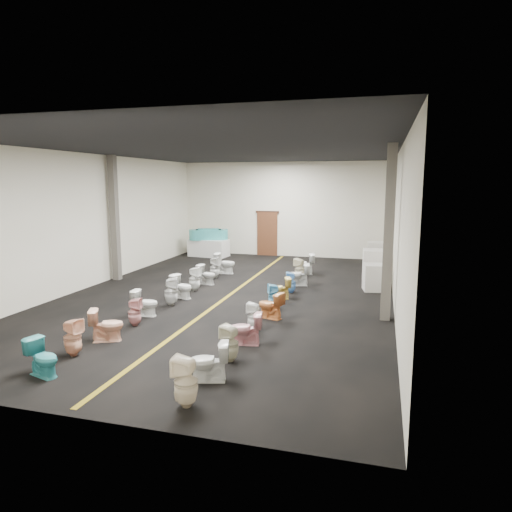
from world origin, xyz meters
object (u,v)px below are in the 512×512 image
object	(u,v)px
appliance_crate_b	(375,266)
toilet_right_5	(270,305)
toilet_right_10	(299,269)
toilet_right_8	(291,282)
toilet_right_0	(186,382)
toilet_left_3	(135,312)
toilet_left_4	(145,303)
toilet_left_1	(73,337)
toilet_left_0	(43,358)
toilet_right_3	(246,329)
bathtub	(209,234)
toilet_right_7	(280,288)
display_table	(209,248)
appliance_crate_a	(374,277)
toilet_left_6	(182,287)
toilet_left_5	(171,292)
toilet_left_8	(207,275)
toilet_right_4	(254,316)
toilet_left_7	(195,279)
appliance_crate_d	(376,255)
toilet_left_2	(107,325)
toilet_right_1	(209,362)
appliance_crate_c	(376,262)
toilet_right_11	(304,264)
toilet_right_6	(274,296)
toilet_left_9	(215,268)
toilet_left_10	(225,263)
toilet_right_9	(299,275)
toilet_right_2	(230,343)

from	to	relation	value
appliance_crate_b	toilet_right_5	world-z (taller)	appliance_crate_b
toilet_right_10	toilet_right_8	bearing A→B (deg)	22.60
toilet_right_0	toilet_left_3	bearing A→B (deg)	-143.46
toilet_left_4	toilet_left_1	bearing A→B (deg)	176.06
toilet_left_0	toilet_right_3	size ratio (longest dim) A/B	0.98
bathtub	toilet_right_7	world-z (taller)	bathtub
display_table	bathtub	bearing A→B (deg)	116.57
appliance_crate_a	toilet_left_6	distance (m)	6.28
toilet_left_5	toilet_left_8	size ratio (longest dim) A/B	1.21
toilet_right_0	appliance_crate_b	bearing A→B (deg)	161.59
toilet_right_4	toilet_right_10	bearing A→B (deg)	-178.85
toilet_left_8	toilet_right_3	bearing A→B (deg)	-138.38
toilet_left_7	toilet_right_8	xyz separation A→B (m)	(3.12, 0.58, -0.06)
toilet_left_4	toilet_right_4	size ratio (longest dim) A/B	1.01
appliance_crate_d	toilet_right_7	bearing A→B (deg)	-113.80
toilet_left_2	toilet_right_1	distance (m)	3.29
appliance_crate_c	toilet_right_11	bearing A→B (deg)	-161.22
toilet_left_2	toilet_left_1	bearing A→B (deg)	146.93
toilet_left_4	toilet_right_6	bearing A→B (deg)	-66.29
appliance_crate_b	toilet_left_8	distance (m)	6.00
toilet_left_4	toilet_right_3	bearing A→B (deg)	-117.00
display_table	toilet_right_6	xyz separation A→B (m)	(5.15, -8.13, -0.06)
appliance_crate_a	toilet_right_11	bearing A→B (deg)	142.78
toilet_right_3	toilet_right_5	size ratio (longest dim) A/B	1.01
toilet_left_7	toilet_right_5	world-z (taller)	toilet_left_7
appliance_crate_a	toilet_left_9	distance (m)	5.76
bathtub	toilet_right_4	distance (m)	11.41
toilet_right_1	toilet_right_3	size ratio (longest dim) A/B	1.01
appliance_crate_a	toilet_left_10	size ratio (longest dim) A/B	1.08
toilet_right_1	appliance_crate_b	bearing A→B (deg)	147.91
toilet_left_3	toilet_right_6	xyz separation A→B (m)	(2.96, 2.50, -0.00)
toilet_left_2	toilet_right_7	world-z (taller)	toilet_left_2
toilet_left_4	toilet_right_10	xyz separation A→B (m)	(3.16, 5.69, 0.04)
bathtub	toilet_right_3	size ratio (longest dim) A/B	2.48
display_table	toilet_right_10	world-z (taller)	display_table
toilet_left_6	toilet_right_0	distance (m)	7.02
toilet_right_6	toilet_left_1	bearing A→B (deg)	-58.74
toilet_left_1	toilet_right_4	bearing A→B (deg)	-42.60
toilet_left_9	toilet_right_4	xyz separation A→B (m)	(3.04, -5.41, -0.06)
toilet_right_6	toilet_right_9	bearing A→B (deg)	152.62
toilet_left_8	toilet_left_9	distance (m)	0.99
bathtub	toilet_left_2	size ratio (longest dim) A/B	2.40
appliance_crate_b	toilet_left_7	bearing A→B (deg)	-152.63
toilet_left_9	appliance_crate_d	bearing A→B (deg)	-43.88
toilet_left_0	toilet_right_8	world-z (taller)	toilet_left_0
appliance_crate_d	toilet_right_6	distance (m)	7.78
appliance_crate_a	toilet_right_6	xyz separation A→B (m)	(-2.70, -2.99, -0.08)
toilet_left_1	toilet_right_2	size ratio (longest dim) A/B	1.05
toilet_left_4	toilet_left_9	bearing A→B (deg)	-4.94
toilet_left_0	toilet_right_9	xyz separation A→B (m)	(3.21, 8.64, 0.03)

